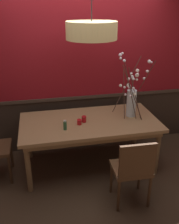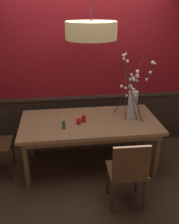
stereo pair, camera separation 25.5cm
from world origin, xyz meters
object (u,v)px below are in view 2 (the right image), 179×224
at_px(vase_with_blossoms, 133,100).
at_px(candle_holder_nearer_edge, 84,119).
at_px(pendant_lamp, 91,30).
at_px(chair_near_side_right, 128,170).
at_px(condiment_bottle, 64,124).
at_px(chair_far_side_left, 66,111).
at_px(dining_table, 90,126).
at_px(chair_far_side_right, 96,110).
at_px(candle_holder_nearer_center, 79,122).

xyz_separation_m(vase_with_blossoms, candle_holder_nearer_edge, (-0.72, -0.08, -0.21)).
height_order(vase_with_blossoms, pendant_lamp, pendant_lamp).
relative_size(chair_near_side_right, condiment_bottle, 6.67).
bearing_deg(candle_holder_nearer_edge, condiment_bottle, -148.79).
bearing_deg(candle_holder_nearer_edge, vase_with_blossoms, 6.52).
bearing_deg(chair_far_side_left, chair_near_side_right, -70.98).
height_order(dining_table, chair_far_side_right, chair_far_side_right).
xyz_separation_m(chair_near_side_right, chair_far_side_left, (-0.63, 1.82, 0.00)).
height_order(chair_near_side_right, candle_holder_nearer_edge, chair_near_side_right).
bearing_deg(vase_with_blossoms, chair_far_side_left, 137.13).
relative_size(chair_far_side_left, candle_holder_nearer_center, 12.42).
distance_m(dining_table, vase_with_blossoms, 0.72).
bearing_deg(candle_holder_nearer_edge, pendant_lamp, -30.50).
bearing_deg(chair_near_side_right, pendant_lamp, 111.45).
bearing_deg(candle_holder_nearer_center, chair_far_side_right, 67.77).
distance_m(chair_far_side_right, chair_near_side_right, 1.80).
distance_m(candle_holder_nearer_center, condiment_bottle, 0.24).
distance_m(chair_near_side_right, vase_with_blossoms, 1.12).
bearing_deg(vase_with_blossoms, dining_table, -174.65).
relative_size(dining_table, vase_with_blossoms, 2.27).
xyz_separation_m(chair_far_side_right, candle_holder_nearer_edge, (-0.33, -0.93, 0.27)).
relative_size(dining_table, chair_near_side_right, 2.17).
bearing_deg(pendant_lamp, vase_with_blossoms, 12.35).
bearing_deg(vase_with_blossoms, candle_holder_nearer_center, -169.55).
height_order(chair_far_side_right, pendant_lamp, pendant_lamp).
height_order(candle_holder_nearer_center, pendant_lamp, pendant_lamp).
xyz_separation_m(vase_with_blossoms, condiment_bottle, (-1.01, -0.26, -0.19)).
height_order(chair_far_side_right, vase_with_blossoms, vase_with_blossoms).
xyz_separation_m(chair_far_side_right, chair_far_side_left, (-0.54, 0.02, 0.00)).
bearing_deg(chair_far_side_right, chair_near_side_right, -87.22).
distance_m(chair_far_side_left, pendant_lamp, 1.80).
height_order(chair_far_side_right, condiment_bottle, chair_far_side_right).
height_order(chair_far_side_left, candle_holder_nearer_edge, chair_far_side_left).
relative_size(chair_far_side_right, chair_near_side_right, 1.00).
bearing_deg(pendant_lamp, dining_table, 96.14).
xyz_separation_m(dining_table, chair_far_side_left, (-0.30, 0.93, -0.14)).
xyz_separation_m(chair_far_side_left, candle_holder_nearer_edge, (0.21, -0.95, 0.27)).
bearing_deg(condiment_bottle, candle_holder_nearer_center, 27.49).
bearing_deg(chair_far_side_right, candle_holder_nearer_center, -112.23).
bearing_deg(chair_far_side_left, vase_with_blossoms, -42.87).
bearing_deg(vase_with_blossoms, chair_far_side_right, 114.97).
relative_size(candle_holder_nearer_edge, pendant_lamp, 0.09).
xyz_separation_m(chair_far_side_left, condiment_bottle, (-0.07, -1.12, 0.29)).
height_order(chair_far_side_right, candle_holder_nearer_edge, chair_far_side_right).
height_order(chair_far_side_right, candle_holder_nearer_center, chair_far_side_right).
distance_m(chair_near_side_right, pendant_lamp, 1.71).
relative_size(chair_near_side_right, chair_far_side_left, 0.96).
distance_m(chair_far_side_left, candle_holder_nearer_edge, 1.01).
relative_size(dining_table, candle_holder_nearer_center, 25.81).
bearing_deg(candle_holder_nearer_center, chair_near_side_right, -58.66).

